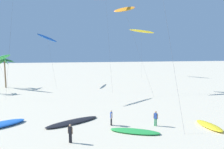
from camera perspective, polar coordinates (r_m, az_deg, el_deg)
name	(u,v)px	position (r m, az deg, el deg)	size (l,w,h in m)	color
palm_tree_4	(5,63)	(50.72, -27.61, 2.87)	(4.66, 4.70, 6.49)	olive
flying_kite_0	(124,9)	(44.87, 3.42, 17.54)	(5.32, 11.10, 17.38)	orange
flying_kite_6	(48,38)	(52.15, -17.42, 9.60)	(4.76, 10.37, 12.38)	blue
flying_kite_7	(141,31)	(68.11, 8.11, 11.79)	(7.09, 9.60, 15.65)	yellow
grounded_kite_0	(135,131)	(21.15, 6.31, -15.32)	(5.07, 3.31, 0.26)	green
grounded_kite_1	(73,122)	(23.97, -10.86, -12.76)	(6.32, 4.25, 0.25)	black
grounded_kite_3	(209,126)	(24.47, 25.33, -12.67)	(1.58, 3.70, 0.40)	yellow
person_foreground_walker	(70,133)	(18.94, -11.48, -15.49)	(0.44, 0.33, 1.69)	black
person_near_left	(156,118)	(22.94, 11.98, -11.63)	(0.40, 0.38, 1.65)	#338E56
person_near_right	(111,117)	(22.62, -0.21, -11.69)	(0.21, 0.51, 1.68)	black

